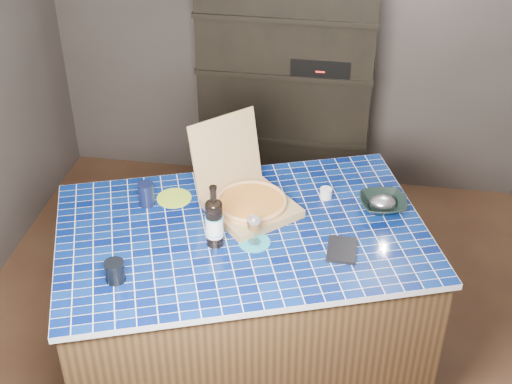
% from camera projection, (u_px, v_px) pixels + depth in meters
% --- Properties ---
extents(room, '(3.50, 3.50, 3.50)m').
position_uv_depth(room, '(251.00, 152.00, 3.61)').
color(room, brown).
rests_on(room, ground).
extents(shelving_unit, '(1.20, 0.41, 1.80)m').
position_uv_depth(shelving_unit, '(287.00, 84.00, 5.05)').
color(shelving_unit, black).
rests_on(shelving_unit, floor).
extents(kitchen_island, '(2.08, 1.68, 0.99)m').
position_uv_depth(kitchen_island, '(243.00, 304.00, 3.78)').
color(kitchen_island, '#4E341E').
rests_on(kitchen_island, floor).
extents(pizza_box, '(0.61, 0.61, 0.43)m').
position_uv_depth(pizza_box, '(249.00, 199.00, 3.62)').
color(pizza_box, '#9C7E50').
rests_on(pizza_box, kitchen_island).
extents(mead_bottle, '(0.09, 0.09, 0.33)m').
position_uv_depth(mead_bottle, '(214.00, 222.00, 3.34)').
color(mead_bottle, black).
rests_on(mead_bottle, kitchen_island).
extents(teal_trivet, '(0.15, 0.15, 0.01)m').
position_uv_depth(teal_trivet, '(254.00, 242.00, 3.42)').
color(teal_trivet, teal).
rests_on(teal_trivet, kitchen_island).
extents(wine_glass, '(0.07, 0.07, 0.16)m').
position_uv_depth(wine_glass, '(254.00, 224.00, 3.35)').
color(wine_glass, white).
rests_on(wine_glass, teal_trivet).
extents(tumbler, '(0.09, 0.09, 0.10)m').
position_uv_depth(tumbler, '(115.00, 271.00, 3.17)').
color(tumbler, black).
rests_on(tumbler, kitchen_island).
extents(dvd_case, '(0.14, 0.19, 0.02)m').
position_uv_depth(dvd_case, '(342.00, 250.00, 3.36)').
color(dvd_case, black).
rests_on(dvd_case, kitchen_island).
extents(bowl, '(0.28, 0.28, 0.06)m').
position_uv_depth(bowl, '(383.00, 204.00, 3.64)').
color(bowl, black).
rests_on(bowl, kitchen_island).
extents(foil_contents, '(0.14, 0.11, 0.06)m').
position_uv_depth(foil_contents, '(383.00, 202.00, 3.63)').
color(foil_contents, '#ABACB7').
rests_on(foil_contents, bowl).
extents(white_jar, '(0.06, 0.06, 0.05)m').
position_uv_depth(white_jar, '(326.00, 193.00, 3.72)').
color(white_jar, silver).
rests_on(white_jar, kitchen_island).
extents(navy_cup, '(0.08, 0.08, 0.13)m').
position_uv_depth(navy_cup, '(146.00, 194.00, 3.65)').
color(navy_cup, black).
rests_on(navy_cup, kitchen_island).
extents(green_trivet, '(0.18, 0.18, 0.01)m').
position_uv_depth(green_trivet, '(174.00, 198.00, 3.73)').
color(green_trivet, '#9BC52A').
rests_on(green_trivet, kitchen_island).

